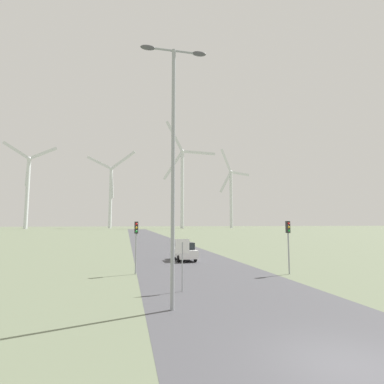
{
  "coord_description": "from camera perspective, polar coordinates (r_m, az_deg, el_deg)",
  "views": [
    {
      "loc": [
        -5.85,
        -7.37,
        3.82
      ],
      "look_at": [
        0.0,
        19.36,
        6.62
      ],
      "focal_mm": 28.0,
      "sensor_mm": 36.0,
      "label": 1
    }
  ],
  "objects": [
    {
      "name": "wind_turbine_left",
      "position": [
        216.11,
        -15.23,
        0.32
      ],
      "size": [
        34.04,
        14.69,
        53.78
      ],
      "color": "silver",
      "rests_on": "ground"
    },
    {
      "name": "ground_plane",
      "position": [
        10.16,
        27.28,
        -27.32
      ],
      "size": [
        600.0,
        600.0,
        0.0
      ],
      "primitive_type": "plane",
      "color": "#667056"
    },
    {
      "name": "car_approaching",
      "position": [
        30.96,
        -1.42,
        -11.23
      ],
      "size": [
        1.99,
        4.18,
        1.83
      ],
      "color": "white",
      "rests_on": "ground"
    },
    {
      "name": "streetlamp",
      "position": [
        14.04,
        -3.6,
        8.88
      ],
      "size": [
        3.18,
        0.32,
        12.11
      ],
      "color": "#93999E",
      "rests_on": "ground"
    },
    {
      "name": "wind_turbine_right",
      "position": [
        219.55,
        7.43,
        -0.15
      ],
      "size": [
        26.9,
        10.61,
        57.22
      ],
      "color": "silver",
      "rests_on": "ground"
    },
    {
      "name": "traffic_light_post_near_right",
      "position": [
        23.86,
        17.86,
        -7.81
      ],
      "size": [
        0.28,
        0.33,
        3.94
      ],
      "color": "#93999E",
      "rests_on": "ground"
    },
    {
      "name": "wind_turbine_far_left",
      "position": [
        209.09,
        -28.82,
        1.12
      ],
      "size": [
        30.42,
        4.33,
        53.12
      ],
      "color": "silver",
      "rests_on": "ground"
    },
    {
      "name": "stop_sign_near",
      "position": [
        17.2,
        -1.86,
        -11.83
      ],
      "size": [
        0.81,
        0.07,
        2.89
      ],
      "color": "#93999E",
      "rests_on": "ground"
    },
    {
      "name": "wind_turbine_center",
      "position": [
        198.83,
        -1.87,
        2.24
      ],
      "size": [
        35.54,
        2.6,
        71.87
      ],
      "color": "silver",
      "rests_on": "ground"
    },
    {
      "name": "road_surface",
      "position": [
        55.81,
        -6.39,
        -9.73
      ],
      "size": [
        10.0,
        240.0,
        0.01
      ],
      "color": "#47474C",
      "rests_on": "ground"
    },
    {
      "name": "traffic_light_post_near_left",
      "position": [
        23.11,
        -10.59,
        -8.14
      ],
      "size": [
        0.28,
        0.33,
        3.89
      ],
      "color": "#93999E",
      "rests_on": "ground"
    }
  ]
}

